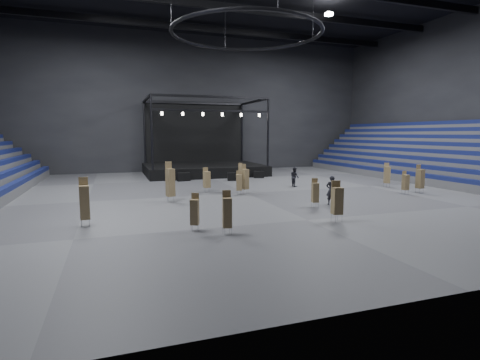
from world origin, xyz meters
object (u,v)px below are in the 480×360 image
object	(u,v)px
chair_stack_3	(337,200)
crew_member	(295,177)
chair_stack_12	(84,202)
chair_stack_1	(405,182)
chair_stack_10	(170,182)
chair_stack_2	(227,212)
chair_stack_5	(420,178)
stage	(202,162)
chair_stack_11	(387,174)
flight_case_right	(259,175)
man_center	(331,190)
flight_case_mid	(233,177)
chair_stack_8	(240,171)
chair_stack_13	(315,192)
flight_case_left	(184,177)
chair_stack_9	(245,179)
chair_stack_7	(195,211)
chair_stack_0	(207,179)
chair_stack_4	(239,182)

from	to	relation	value
chair_stack_3	crew_member	world-z (taller)	chair_stack_3
chair_stack_12	chair_stack_1	bearing A→B (deg)	1.75
chair_stack_10	chair_stack_12	world-z (taller)	chair_stack_10
chair_stack_2	chair_stack_5	distance (m)	20.44
chair_stack_3	crew_member	distance (m)	14.38
stage	chair_stack_5	distance (m)	25.14
chair_stack_11	flight_case_right	bearing A→B (deg)	147.70
chair_stack_10	man_center	world-z (taller)	chair_stack_10
flight_case_mid	chair_stack_8	size ratio (longest dim) A/B	0.66
chair_stack_12	chair_stack_13	distance (m)	14.48
chair_stack_2	chair_stack_10	world-z (taller)	chair_stack_10
flight_case_right	chair_stack_8	world-z (taller)	chair_stack_8
stage	flight_case_right	world-z (taller)	stage
chair_stack_11	man_center	distance (m)	11.29
flight_case_left	crew_member	world-z (taller)	crew_member
chair_stack_9	chair_stack_5	bearing A→B (deg)	-38.17
chair_stack_1	chair_stack_5	size ratio (longest dim) A/B	0.80
stage	chair_stack_12	distance (m)	27.09
chair_stack_7	chair_stack_12	size ratio (longest dim) A/B	0.73
chair_stack_7	flight_case_right	bearing A→B (deg)	84.91
flight_case_left	chair_stack_7	world-z (taller)	chair_stack_7
chair_stack_10	man_center	xyz separation A→B (m)	(10.63, -4.61, -0.49)
chair_stack_0	chair_stack_3	xyz separation A→B (m)	(4.41, -12.93, 0.12)
chair_stack_12	chair_stack_13	size ratio (longest dim) A/B	1.35
chair_stack_12	crew_member	world-z (taller)	chair_stack_12
flight_case_left	man_center	world-z (taller)	man_center
flight_case_left	chair_stack_4	size ratio (longest dim) A/B	0.67
chair_stack_0	chair_stack_10	bearing A→B (deg)	-151.24
flight_case_mid	flight_case_right	bearing A→B (deg)	21.08
chair_stack_11	chair_stack_9	bearing A→B (deg)	-163.41
chair_stack_9	chair_stack_13	bearing A→B (deg)	-90.28
stage	chair_stack_9	distance (m)	16.61
chair_stack_5	flight_case_right	bearing A→B (deg)	112.06
chair_stack_4	chair_stack_5	size ratio (longest dim) A/B	0.83
chair_stack_1	chair_stack_9	size ratio (longest dim) A/B	0.78
chair_stack_12	man_center	bearing A→B (deg)	-1.26
chair_stack_0	chair_stack_5	xyz separation A→B (m)	(16.85, -6.30, 0.14)
stage	chair_stack_7	distance (m)	27.87
flight_case_left	crew_member	distance (m)	11.95
chair_stack_11	chair_stack_5	bearing A→B (deg)	-68.45
man_center	chair_stack_8	bearing A→B (deg)	-69.34
chair_stack_2	chair_stack_11	world-z (taller)	chair_stack_11
chair_stack_2	chair_stack_11	bearing A→B (deg)	39.24
chair_stack_13	chair_stack_5	bearing A→B (deg)	25.17
chair_stack_1	chair_stack_11	distance (m)	4.10
flight_case_mid	chair_stack_11	size ratio (longest dim) A/B	0.55
chair_stack_9	chair_stack_12	size ratio (longest dim) A/B	0.93
chair_stack_0	man_center	bearing A→B (deg)	-66.36
flight_case_left	chair_stack_4	distance (m)	10.91
chair_stack_1	crew_member	xyz separation A→B (m)	(-6.54, 7.12, -0.11)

